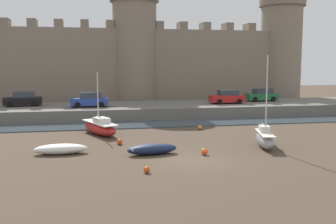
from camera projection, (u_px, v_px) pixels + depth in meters
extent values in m
plane|color=#4C3D2D|center=(195.00, 161.00, 24.82)|extent=(160.00, 160.00, 0.00)
cube|color=#3D4C56|center=(155.00, 124.00, 39.60)|extent=(80.00, 4.50, 0.10)
cube|color=#666059|center=(145.00, 110.00, 46.58)|extent=(56.52, 10.00, 1.32)
cube|color=gray|center=(135.00, 68.00, 55.57)|extent=(44.52, 2.80, 10.91)
cylinder|color=gray|center=(135.00, 55.00, 55.34)|extent=(6.09, 6.09, 14.62)
cylinder|color=gray|center=(281.00, 56.00, 59.70)|extent=(6.09, 6.09, 14.62)
cylinder|color=#796B5D|center=(282.00, 3.00, 58.75)|extent=(6.82, 6.82, 1.00)
cube|color=gray|center=(5.00, 23.00, 51.50)|extent=(1.10, 2.52, 1.10)
cube|color=gray|center=(32.00, 23.00, 52.17)|extent=(1.10, 2.52, 1.10)
cube|color=gray|center=(59.00, 24.00, 52.84)|extent=(1.10, 2.52, 1.10)
cube|color=gray|center=(85.00, 24.00, 53.50)|extent=(1.10, 2.52, 1.10)
cube|color=gray|center=(110.00, 25.00, 54.17)|extent=(1.10, 2.52, 1.10)
cube|color=gray|center=(159.00, 26.00, 55.51)|extent=(1.10, 2.52, 1.10)
cube|color=gray|center=(182.00, 26.00, 56.17)|extent=(1.10, 2.52, 1.10)
cube|color=gray|center=(205.00, 27.00, 56.84)|extent=(1.10, 2.52, 1.10)
cube|color=gray|center=(227.00, 27.00, 57.51)|extent=(1.10, 2.52, 1.10)
cube|color=gray|center=(249.00, 28.00, 58.18)|extent=(1.10, 2.52, 1.10)
ellipsoid|color=gray|center=(265.00, 140.00, 28.78)|extent=(2.16, 4.42, 1.10)
cube|color=silver|center=(265.00, 133.00, 28.72)|extent=(1.87, 3.88, 0.08)
cube|color=silver|center=(264.00, 129.00, 29.01)|extent=(0.99, 1.34, 0.44)
cylinder|color=silver|center=(267.00, 94.00, 28.16)|extent=(0.10, 0.10, 5.59)
cylinder|color=silver|center=(264.00, 125.00, 29.08)|extent=(0.58, 1.88, 0.08)
ellipsoid|color=red|center=(100.00, 128.00, 34.06)|extent=(3.53, 5.77, 1.07)
cube|color=silver|center=(100.00, 123.00, 34.00)|extent=(3.06, 5.06, 0.08)
cube|color=silver|center=(102.00, 120.00, 33.62)|extent=(1.53, 1.83, 0.44)
cylinder|color=silver|center=(98.00, 97.00, 33.97)|extent=(0.10, 0.10, 4.30)
cylinder|color=silver|center=(102.00, 118.00, 33.48)|extent=(1.01, 2.36, 0.08)
ellipsoid|color=silver|center=(61.00, 149.00, 26.63)|extent=(3.57, 1.34, 0.69)
ellipsoid|color=white|center=(61.00, 148.00, 26.62)|extent=(2.93, 1.04, 0.38)
cube|color=beige|center=(65.00, 147.00, 26.67)|extent=(0.20, 1.13, 0.06)
cube|color=beige|center=(39.00, 149.00, 26.34)|extent=(0.28, 0.73, 0.08)
ellipsoid|color=#141E3D|center=(152.00, 149.00, 26.49)|extent=(3.58, 1.67, 0.72)
ellipsoid|color=navy|center=(152.00, 148.00, 26.48)|extent=(2.93, 1.32, 0.40)
cube|color=beige|center=(156.00, 147.00, 26.56)|extent=(0.34, 1.05, 0.06)
cube|color=beige|center=(133.00, 149.00, 26.04)|extent=(0.37, 0.70, 0.08)
sphere|color=orange|center=(200.00, 128.00, 36.46)|extent=(0.41, 0.41, 0.41)
sphere|color=#E04C1E|center=(120.00, 142.00, 29.74)|extent=(0.44, 0.44, 0.44)
sphere|color=#E04C1E|center=(204.00, 152.00, 26.34)|extent=(0.45, 0.45, 0.45)
sphere|color=#E04C1E|center=(147.00, 170.00, 21.99)|extent=(0.37, 0.37, 0.37)
cube|color=red|center=(227.00, 99.00, 47.55)|extent=(4.18, 1.89, 0.80)
cube|color=#2D3842|center=(228.00, 93.00, 47.50)|extent=(2.32, 1.60, 0.64)
cylinder|color=black|center=(220.00, 102.00, 46.46)|extent=(0.65, 0.21, 0.64)
cylinder|color=black|center=(214.00, 100.00, 48.10)|extent=(0.65, 0.21, 0.64)
cylinder|color=black|center=(239.00, 101.00, 47.07)|extent=(0.65, 0.21, 0.64)
cylinder|color=black|center=(234.00, 100.00, 48.71)|extent=(0.65, 0.21, 0.64)
cube|color=#1E6638|center=(261.00, 96.00, 50.61)|extent=(4.18, 1.89, 0.80)
cube|color=#2D3842|center=(263.00, 91.00, 50.56)|extent=(2.32, 1.60, 0.64)
cylinder|color=black|center=(255.00, 99.00, 49.52)|extent=(0.65, 0.21, 0.64)
cylinder|color=black|center=(249.00, 98.00, 51.15)|extent=(0.65, 0.21, 0.64)
cylinder|color=black|center=(273.00, 99.00, 50.13)|extent=(0.65, 0.21, 0.64)
cylinder|color=black|center=(267.00, 98.00, 51.77)|extent=(0.65, 0.21, 0.64)
cube|color=black|center=(23.00, 101.00, 44.57)|extent=(4.18, 1.89, 0.80)
cube|color=#2D3842|center=(24.00, 95.00, 44.52)|extent=(2.32, 1.60, 0.64)
cylinder|color=black|center=(10.00, 104.00, 43.48)|extent=(0.65, 0.21, 0.64)
cylinder|color=black|center=(12.00, 103.00, 45.11)|extent=(0.65, 0.21, 0.64)
cylinder|color=black|center=(34.00, 104.00, 44.09)|extent=(0.65, 0.21, 0.64)
cylinder|color=black|center=(35.00, 102.00, 45.73)|extent=(0.65, 0.21, 0.64)
cube|color=#263F99|center=(89.00, 102.00, 43.77)|extent=(4.18, 1.89, 0.80)
cube|color=#2D3842|center=(90.00, 95.00, 43.72)|extent=(2.32, 1.60, 0.64)
cylinder|color=black|center=(77.00, 105.00, 42.68)|extent=(0.65, 0.21, 0.64)
cylinder|color=black|center=(77.00, 104.00, 44.31)|extent=(0.65, 0.21, 0.64)
cylinder|color=black|center=(101.00, 104.00, 43.29)|extent=(0.65, 0.21, 0.64)
cylinder|color=black|center=(100.00, 103.00, 44.93)|extent=(0.65, 0.21, 0.64)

